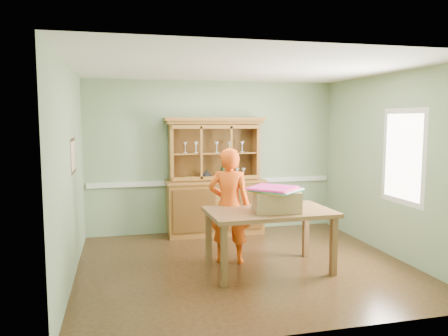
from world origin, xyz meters
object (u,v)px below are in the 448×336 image
object	(u,v)px
china_hutch	(215,193)
cardboard_box	(276,201)
dining_table	(269,217)
person	(229,206)

from	to	relation	value
china_hutch	cardboard_box	size ratio (longest dim) A/B	3.53
dining_table	person	size ratio (longest dim) A/B	1.03
china_hutch	person	size ratio (longest dim) A/B	1.26
cardboard_box	china_hutch	bearing A→B (deg)	99.50
dining_table	person	distance (m)	0.63
china_hutch	dining_table	size ratio (longest dim) A/B	1.23
china_hutch	dining_table	xyz separation A→B (m)	(0.30, -2.02, 0.00)
cardboard_box	dining_table	bearing A→B (deg)	118.86
person	dining_table	bearing A→B (deg)	155.62
person	china_hutch	bearing A→B (deg)	-73.46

